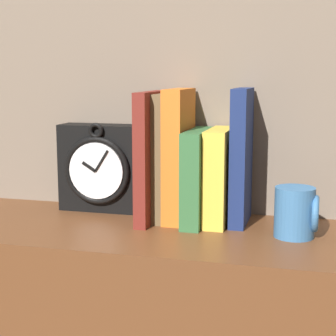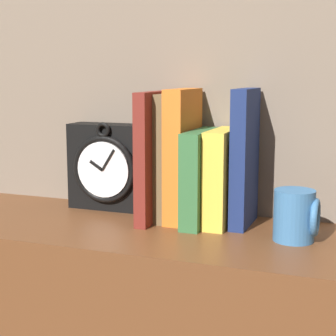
{
  "view_description": "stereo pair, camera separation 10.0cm",
  "coord_description": "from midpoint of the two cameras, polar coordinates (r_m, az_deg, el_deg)",
  "views": [
    {
      "loc": [
        0.25,
        -0.95,
        1.05
      ],
      "look_at": [
        0.0,
        0.0,
        0.89
      ],
      "focal_mm": 60.0,
      "sensor_mm": 36.0,
      "label": 1
    },
    {
      "loc": [
        0.35,
        -0.92,
        1.05
      ],
      "look_at": [
        0.0,
        0.0,
        0.89
      ],
      "focal_mm": 60.0,
      "sensor_mm": 36.0,
      "label": 2
    }
  ],
  "objects": [
    {
      "name": "mug",
      "position": [
        0.98,
        15.78,
        -4.72
      ],
      "size": [
        0.08,
        0.07,
        0.09
      ],
      "color": "teal",
      "rests_on": "bookshelf"
    },
    {
      "name": "book_slot1_brown",
      "position": [
        1.08,
        2.77,
        1.13
      ],
      "size": [
        0.02,
        0.12,
        0.24
      ],
      "color": "brown",
      "rests_on": "bookshelf"
    },
    {
      "name": "clock",
      "position": [
        1.16,
        -3.41,
        0.09
      ],
      "size": [
        0.18,
        0.08,
        0.18
      ],
      "color": "black",
      "rests_on": "bookshelf"
    },
    {
      "name": "book_slot2_orange",
      "position": [
        1.07,
        4.21,
        1.27
      ],
      "size": [
        0.04,
        0.13,
        0.25
      ],
      "color": "orange",
      "rests_on": "bookshelf"
    },
    {
      "name": "book_slot4_yellow",
      "position": [
        1.05,
        8.25,
        -0.97
      ],
      "size": [
        0.04,
        0.14,
        0.18
      ],
      "color": "yellow",
      "rests_on": "bookshelf"
    },
    {
      "name": "book_slot0_maroon",
      "position": [
        1.07,
        1.39,
        1.18
      ],
      "size": [
        0.02,
        0.16,
        0.25
      ],
      "color": "maroon",
      "rests_on": "bookshelf"
    },
    {
      "name": "book_slot3_green",
      "position": [
        1.05,
        6.06,
        -0.96
      ],
      "size": [
        0.04,
        0.15,
        0.18
      ],
      "color": "#316536",
      "rests_on": "bookshelf"
    },
    {
      "name": "book_slot5_navy",
      "position": [
        1.05,
        10.52,
        1.0
      ],
      "size": [
        0.03,
        0.12,
        0.25
      ],
      "color": "navy",
      "rests_on": "bookshelf"
    }
  ]
}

